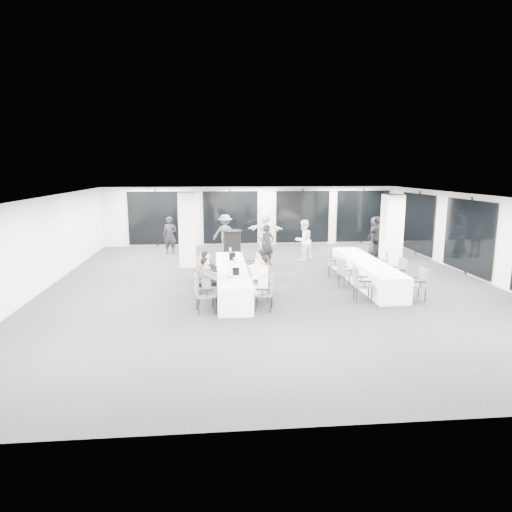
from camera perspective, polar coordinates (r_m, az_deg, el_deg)
The scene contains 43 objects.
room at distance 15.37m, azimuth 4.84°, elevation 2.39°, with size 14.04×16.04×2.84m.
column_left at distance 17.22m, azimuth -8.60°, elevation 3.26°, with size 0.60×0.60×2.80m, color silver.
column_right at distance 16.18m, azimuth 16.56°, elevation 2.44°, with size 0.60×0.60×2.80m, color silver.
banquet_table_main at distance 13.73m, azimuth -3.05°, elevation -2.91°, with size 0.90×5.00×0.75m, color white.
banquet_table_side at distance 15.08m, azimuth 13.59°, elevation -1.96°, with size 0.90×5.00×0.75m, color white.
cocktail_table at distance 18.95m, azimuth -3.00°, elevation 1.53°, with size 0.82×0.82×1.14m.
chair_main_left_near at distance 11.76m, azimuth -6.74°, elevation -4.33°, with size 0.57×0.62×1.01m.
chair_main_left_second at distance 12.61m, azimuth -6.63°, elevation -3.49°, with size 0.47×0.53×0.93m.
chair_main_left_mid at distance 13.44m, azimuth -6.54°, elevation -2.65°, with size 0.48×0.53×0.91m.
chair_main_left_fourth at distance 14.36m, azimuth -6.49°, elevation -1.61°, with size 0.59×0.62×0.98m.
chair_main_left_far at distance 15.21m, azimuth -6.41°, elevation -1.13°, with size 0.47×0.52×0.88m.
chair_main_right_near at distance 11.88m, azimuth 1.36°, elevation -4.26°, with size 0.57×0.60×0.95m.
chair_main_right_second at distance 12.67m, azimuth 0.95°, elevation -3.18°, with size 0.55×0.60×0.99m.
chair_main_right_mid at distance 13.58m, azimuth 0.49°, elevation -2.33°, with size 0.54×0.58×0.95m.
chair_main_right_fourth at distance 14.35m, azimuth 0.16°, elevation -1.69°, with size 0.54×0.58×0.92m.
chair_main_right_far at distance 15.28m, azimuth -0.20°, elevation -1.02°, with size 0.50×0.54×0.87m.
chair_side_left_near at distance 12.99m, azimuth 12.87°, elevation -3.16°, with size 0.55×0.59×0.97m.
chair_side_left_mid at distance 14.38m, azimuth 11.06°, elevation -1.86°, with size 0.55×0.58×0.92m.
chair_side_left_far at distance 15.78m, azimuth 9.54°, elevation -0.66°, with size 0.56×0.59×0.93m.
chair_side_right_near at distance 13.54m, azimuth 19.68°, elevation -3.11°, with size 0.48×0.54×0.91m.
chair_side_right_mid at distance 14.78m, azimuth 17.42°, elevation -1.81°, with size 0.52×0.56×0.92m.
chair_side_right_far at distance 16.13m, azimuth 15.40°, elevation -0.68°, with size 0.54×0.57×0.92m.
seated_guest_a at distance 11.70m, azimuth -5.93°, elevation -3.18°, with size 0.50×0.38×1.44m.
seated_guest_b at distance 12.54m, azimuth -5.90°, elevation -2.23°, with size 0.50×0.38×1.44m.
seated_guest_c at distance 11.81m, azimuth 0.57°, elevation -2.99°, with size 0.50×0.38×1.44m.
seated_guest_d at distance 12.60m, azimuth 0.18°, elevation -2.11°, with size 0.50×0.38×1.44m.
standing_guest_a at distance 17.35m, azimuth 1.43°, elevation 1.71°, with size 0.64×0.52×1.77m, color black.
standing_guest_b at distance 18.38m, azimuth 5.96°, elevation 2.32°, with size 0.90×0.55×1.86m, color white.
standing_guest_c at distance 20.23m, azimuth -3.87°, elevation 3.17°, with size 1.22×0.62×1.89m, color #525459.
standing_guest_d at distance 19.14m, azimuth 14.97°, elevation 2.53°, with size 1.17×0.65×1.98m, color black.
standing_guest_e at distance 20.01m, azimuth 14.67°, elevation 2.72°, with size 0.90×0.55×1.86m, color black.
standing_guest_f at distance 20.85m, azimuth 1.14°, elevation 3.53°, with size 1.80×0.69×1.96m, color white.
standing_guest_g at distance 20.12m, azimuth -10.72°, elevation 2.87°, with size 0.66×0.54×1.82m, color black.
standing_guest_h at distance 19.54m, azimuth 16.89°, elevation 2.72°, with size 1.00×0.61×2.07m, color black.
ice_bucket_near at distance 12.63m, azimuth -2.53°, elevation -1.86°, with size 0.20×0.20×0.22m, color black.
ice_bucket_far at distance 14.65m, azimuth -2.99°, elevation -0.06°, with size 0.21×0.21×0.24m, color black.
water_bottle_a at distance 11.96m, azimuth -3.37°, elevation -2.57°, with size 0.07×0.07×0.23m, color silver.
water_bottle_b at distance 13.97m, azimuth -2.67°, elevation -0.62°, with size 0.07×0.07×0.23m, color silver.
water_bottle_c at distance 15.62m, azimuth -3.25°, elevation 0.61°, with size 0.07×0.07×0.24m, color silver.
plate_a at distance 12.24m, azimuth -2.95°, elevation -2.76°, with size 0.18×0.18×0.03m.
plate_b at distance 12.09m, azimuth -1.68°, elevation -2.92°, with size 0.22×0.22×0.03m.
plate_c at distance 13.36m, azimuth -3.13°, elevation -1.60°, with size 0.18×0.18×0.03m.
wine_glass at distance 11.60m, azimuth -1.29°, elevation -2.88°, with size 0.07×0.07×0.18m.
Camera 1 is at (-1.83, -13.85, 3.64)m, focal length 32.00 mm.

